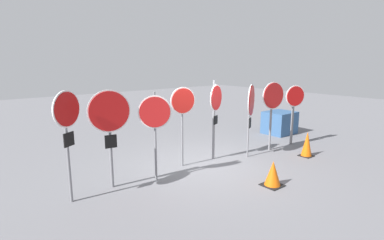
{
  "coord_description": "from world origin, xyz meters",
  "views": [
    {
      "loc": [
        -5.3,
        -6.02,
        2.88
      ],
      "look_at": [
        -0.48,
        0.0,
        1.35
      ],
      "focal_mm": 28.0,
      "sensor_mm": 36.0,
      "label": 1
    }
  ],
  "objects_px": {
    "stop_sign_3": "(183,107)",
    "stop_sign_6": "(273,101)",
    "stop_sign_1": "(110,119)",
    "storage_crate": "(279,123)",
    "stop_sign_4": "(215,106)",
    "stop_sign_2": "(155,117)",
    "stop_sign_5": "(251,104)",
    "traffic_cone_1": "(307,144)",
    "stop_sign_0": "(67,121)",
    "traffic_cone_0": "(273,174)",
    "stop_sign_7": "(294,104)"
  },
  "relations": [
    {
      "from": "stop_sign_3",
      "to": "stop_sign_5",
      "type": "height_order",
      "value": "stop_sign_5"
    },
    {
      "from": "stop_sign_7",
      "to": "stop_sign_0",
      "type": "bearing_deg",
      "value": -162.2
    },
    {
      "from": "stop_sign_2",
      "to": "storage_crate",
      "type": "height_order",
      "value": "stop_sign_2"
    },
    {
      "from": "stop_sign_0",
      "to": "traffic_cone_1",
      "type": "bearing_deg",
      "value": -44.32
    },
    {
      "from": "stop_sign_0",
      "to": "stop_sign_7",
      "type": "distance_m",
      "value": 7.35
    },
    {
      "from": "stop_sign_2",
      "to": "stop_sign_6",
      "type": "xyz_separation_m",
      "value": [
        4.27,
        -0.17,
        0.04
      ]
    },
    {
      "from": "stop_sign_6",
      "to": "stop_sign_2",
      "type": "bearing_deg",
      "value": -172.29
    },
    {
      "from": "stop_sign_2",
      "to": "stop_sign_3",
      "type": "relative_size",
      "value": 0.99
    },
    {
      "from": "stop_sign_5",
      "to": "stop_sign_7",
      "type": "height_order",
      "value": "stop_sign_5"
    },
    {
      "from": "stop_sign_4",
      "to": "stop_sign_1",
      "type": "bearing_deg",
      "value": 157.73
    },
    {
      "from": "stop_sign_2",
      "to": "stop_sign_5",
      "type": "distance_m",
      "value": 3.19
    },
    {
      "from": "stop_sign_7",
      "to": "traffic_cone_0",
      "type": "height_order",
      "value": "stop_sign_7"
    },
    {
      "from": "stop_sign_1",
      "to": "stop_sign_4",
      "type": "xyz_separation_m",
      "value": [
        3.23,
        0.05,
        -0.02
      ]
    },
    {
      "from": "stop_sign_2",
      "to": "stop_sign_4",
      "type": "relative_size",
      "value": 0.93
    },
    {
      "from": "stop_sign_3",
      "to": "traffic_cone_0",
      "type": "bearing_deg",
      "value": -59.91
    },
    {
      "from": "stop_sign_4",
      "to": "stop_sign_5",
      "type": "height_order",
      "value": "stop_sign_4"
    },
    {
      "from": "traffic_cone_1",
      "to": "storage_crate",
      "type": "relative_size",
      "value": 0.66
    },
    {
      "from": "stop_sign_4",
      "to": "traffic_cone_0",
      "type": "bearing_deg",
      "value": -119.74
    },
    {
      "from": "stop_sign_4",
      "to": "stop_sign_5",
      "type": "bearing_deg",
      "value": -51.21
    },
    {
      "from": "stop_sign_1",
      "to": "stop_sign_2",
      "type": "bearing_deg",
      "value": -5.72
    },
    {
      "from": "traffic_cone_0",
      "to": "stop_sign_1",
      "type": "bearing_deg",
      "value": 143.2
    },
    {
      "from": "stop_sign_1",
      "to": "storage_crate",
      "type": "distance_m",
      "value": 7.58
    },
    {
      "from": "stop_sign_0",
      "to": "stop_sign_3",
      "type": "xyz_separation_m",
      "value": [
        3.06,
        0.29,
        -0.06
      ]
    },
    {
      "from": "stop_sign_1",
      "to": "stop_sign_5",
      "type": "distance_m",
      "value": 4.21
    },
    {
      "from": "stop_sign_6",
      "to": "stop_sign_7",
      "type": "distance_m",
      "value": 1.15
    },
    {
      "from": "stop_sign_1",
      "to": "traffic_cone_0",
      "type": "height_order",
      "value": "stop_sign_1"
    },
    {
      "from": "stop_sign_3",
      "to": "stop_sign_6",
      "type": "relative_size",
      "value": 0.99
    },
    {
      "from": "stop_sign_5",
      "to": "traffic_cone_1",
      "type": "distance_m",
      "value": 2.17
    },
    {
      "from": "stop_sign_0",
      "to": "stop_sign_7",
      "type": "height_order",
      "value": "stop_sign_0"
    },
    {
      "from": "stop_sign_2",
      "to": "stop_sign_4",
      "type": "height_order",
      "value": "stop_sign_4"
    },
    {
      "from": "stop_sign_2",
      "to": "traffic_cone_1",
      "type": "height_order",
      "value": "stop_sign_2"
    },
    {
      "from": "stop_sign_6",
      "to": "stop_sign_1",
      "type": "bearing_deg",
      "value": -174.84
    },
    {
      "from": "stop_sign_6",
      "to": "traffic_cone_1",
      "type": "height_order",
      "value": "stop_sign_6"
    },
    {
      "from": "stop_sign_1",
      "to": "traffic_cone_1",
      "type": "height_order",
      "value": "stop_sign_1"
    },
    {
      "from": "stop_sign_5",
      "to": "storage_crate",
      "type": "bearing_deg",
      "value": -9.86
    },
    {
      "from": "stop_sign_4",
      "to": "storage_crate",
      "type": "height_order",
      "value": "stop_sign_4"
    },
    {
      "from": "stop_sign_3",
      "to": "storage_crate",
      "type": "distance_m",
      "value": 5.5
    },
    {
      "from": "traffic_cone_0",
      "to": "stop_sign_2",
      "type": "bearing_deg",
      "value": 135.38
    },
    {
      "from": "stop_sign_0",
      "to": "stop_sign_1",
      "type": "distance_m",
      "value": 0.96
    },
    {
      "from": "stop_sign_4",
      "to": "traffic_cone_0",
      "type": "height_order",
      "value": "stop_sign_4"
    },
    {
      "from": "stop_sign_1",
      "to": "stop_sign_3",
      "type": "xyz_separation_m",
      "value": [
        2.12,
        0.13,
        0.05
      ]
    },
    {
      "from": "stop_sign_1",
      "to": "storage_crate",
      "type": "xyz_separation_m",
      "value": [
        7.45,
        0.78,
        -1.17
      ]
    },
    {
      "from": "traffic_cone_1",
      "to": "storage_crate",
      "type": "distance_m",
      "value": 2.93
    },
    {
      "from": "stop_sign_5",
      "to": "stop_sign_6",
      "type": "distance_m",
      "value": 1.08
    },
    {
      "from": "stop_sign_7",
      "to": "stop_sign_1",
      "type": "bearing_deg",
      "value": -163.94
    },
    {
      "from": "storage_crate",
      "to": "stop_sign_2",
      "type": "bearing_deg",
      "value": -170.75
    },
    {
      "from": "stop_sign_0",
      "to": "stop_sign_6",
      "type": "xyz_separation_m",
      "value": [
        6.2,
        -0.29,
        -0.1
      ]
    },
    {
      "from": "stop_sign_6",
      "to": "traffic_cone_0",
      "type": "relative_size",
      "value": 3.73
    },
    {
      "from": "stop_sign_3",
      "to": "storage_crate",
      "type": "height_order",
      "value": "stop_sign_3"
    },
    {
      "from": "stop_sign_1",
      "to": "stop_sign_3",
      "type": "bearing_deg",
      "value": 13.32
    }
  ]
}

